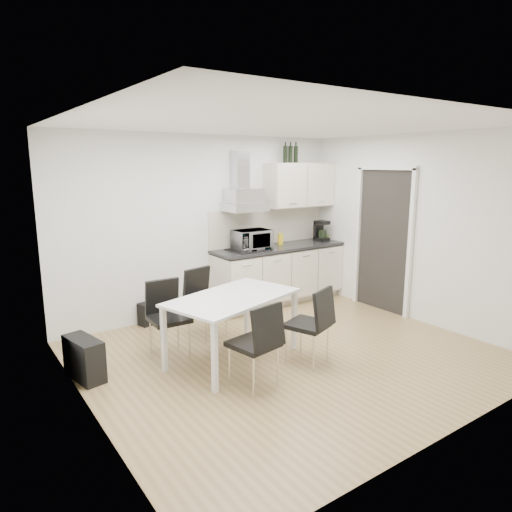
{
  "coord_description": "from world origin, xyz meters",
  "views": [
    {
      "loc": [
        -3.18,
        -3.87,
        2.19
      ],
      "look_at": [
        -0.11,
        0.53,
        1.1
      ],
      "focal_mm": 32.0,
      "sensor_mm": 36.0,
      "label": 1
    }
  ],
  "objects": [
    {
      "name": "dining_table",
      "position": [
        -0.61,
        0.27,
        0.67
      ],
      "size": [
        1.65,
        1.22,
        0.75
      ],
      "rotation": [
        0.0,
        0.0,
        0.29
      ],
      "color": "white",
      "rests_on": "ground"
    },
    {
      "name": "wall_front",
      "position": [
        0.0,
        -2.0,
        1.3
      ],
      "size": [
        4.5,
        0.1,
        2.6
      ],
      "primitive_type": "cube",
      "color": "silver",
      "rests_on": "ground"
    },
    {
      "name": "kitchenette",
      "position": [
        1.19,
        1.73,
        0.83
      ],
      "size": [
        2.22,
        0.64,
        2.52
      ],
      "color": "beige",
      "rests_on": "ground"
    },
    {
      "name": "chair_far_left",
      "position": [
        -1.16,
        0.76,
        0.44
      ],
      "size": [
        0.46,
        0.52,
        0.88
      ],
      "primitive_type": null,
      "rotation": [
        0.0,
        0.0,
        3.1
      ],
      "color": "black",
      "rests_on": "ground"
    },
    {
      "name": "wall_back",
      "position": [
        0.0,
        2.0,
        1.3
      ],
      "size": [
        4.5,
        0.1,
        2.6
      ],
      "primitive_type": "cube",
      "color": "silver",
      "rests_on": "ground"
    },
    {
      "name": "guitar_amp",
      "position": [
        -2.12,
        0.74,
        0.22
      ],
      "size": [
        0.33,
        0.56,
        0.44
      ],
      "rotation": [
        0.0,
        0.0,
        0.21
      ],
      "color": "black",
      "rests_on": "ground"
    },
    {
      "name": "wall_right",
      "position": [
        2.25,
        0.0,
        1.3
      ],
      "size": [
        0.1,
        4.0,
        2.6
      ],
      "primitive_type": "cube",
      "color": "silver",
      "rests_on": "ground"
    },
    {
      "name": "chair_near_left",
      "position": [
        -0.78,
        -0.39,
        0.44
      ],
      "size": [
        0.52,
        0.57,
        0.88
      ],
      "primitive_type": null,
      "rotation": [
        0.0,
        0.0,
        0.18
      ],
      "color": "black",
      "rests_on": "ground"
    },
    {
      "name": "ceiling",
      "position": [
        0.0,
        0.0,
        2.6
      ],
      "size": [
        4.5,
        4.5,
        0.0
      ],
      "primitive_type": "plane",
      "color": "white",
      "rests_on": "wall_back"
    },
    {
      "name": "ground",
      "position": [
        0.0,
        0.0,
        0.0
      ],
      "size": [
        4.5,
        4.5,
        0.0
      ],
      "primitive_type": "plane",
      "color": "#A28654",
      "rests_on": "ground"
    },
    {
      "name": "wall_left",
      "position": [
        -2.25,
        0.0,
        1.3
      ],
      "size": [
        0.1,
        4.0,
        2.6
      ],
      "primitive_type": "cube",
      "color": "silver",
      "rests_on": "ground"
    },
    {
      "name": "floor_speaker",
      "position": [
        -0.99,
        1.9,
        0.16
      ],
      "size": [
        0.22,
        0.21,
        0.32
      ],
      "primitive_type": "cube",
      "rotation": [
        0.0,
        0.0,
        0.24
      ],
      "color": "black",
      "rests_on": "ground"
    },
    {
      "name": "chair_near_right",
      "position": [
        0.01,
        -0.28,
        0.44
      ],
      "size": [
        0.59,
        0.62,
        0.88
      ],
      "primitive_type": null,
      "rotation": [
        0.0,
        0.0,
        0.36
      ],
      "color": "black",
      "rests_on": "ground"
    },
    {
      "name": "chair_far_right",
      "position": [
        -0.5,
        1.06,
        0.44
      ],
      "size": [
        0.53,
        0.58,
        0.88
      ],
      "primitive_type": null,
      "rotation": [
        0.0,
        0.0,
        3.35
      ],
      "color": "black",
      "rests_on": "ground"
    },
    {
      "name": "doorway",
      "position": [
        2.21,
        0.55,
        1.05
      ],
      "size": [
        0.08,
        1.04,
        2.1
      ],
      "primitive_type": "cube",
      "color": "white",
      "rests_on": "ground"
    }
  ]
}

